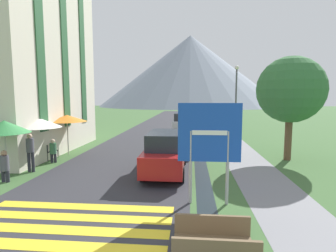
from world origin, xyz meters
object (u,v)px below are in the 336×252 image
(cafe_chair_middle, at_px, (28,157))
(cafe_umbrella_rear_orange, at_px, (67,118))
(person_seated_near, at_px, (5,165))
(hotel_building, at_px, (20,38))
(person_seated_far, at_px, (53,150))
(footbridge, at_px, (214,245))
(parked_car_far, at_px, (182,122))
(road_sign, at_px, (209,140))
(cafe_umbrella_front_green, at_px, (4,127))
(parked_car_near, at_px, (165,152))
(tree_by_path, at_px, (291,90))
(streetlamp, at_px, (236,98))
(person_standing_terrace, at_px, (30,150))
(cafe_chair_far_right, at_px, (52,150))
(cafe_umbrella_middle_white, at_px, (37,122))
(cafe_chair_far_left, at_px, (45,151))

(cafe_chair_middle, xyz_separation_m, cafe_umbrella_rear_orange, (0.57, 2.96, 1.59))
(cafe_chair_middle, relative_size, person_seated_near, 0.67)
(hotel_building, relative_size, person_seated_far, 10.52)
(footbridge, distance_m, parked_car_far, 19.78)
(road_sign, distance_m, cafe_umbrella_front_green, 8.26)
(road_sign, xyz_separation_m, parked_car_far, (-1.39, 17.01, -1.10))
(parked_car_near, distance_m, tree_by_path, 7.40)
(parked_car_near, height_order, parked_car_far, same)
(person_seated_near, height_order, streetlamp, streetlamp)
(parked_car_far, distance_m, person_standing_terrace, 15.46)
(cafe_chair_far_right, bearing_deg, cafe_umbrella_rear_orange, 84.31)
(cafe_chair_far_right, bearing_deg, road_sign, -26.27)
(cafe_umbrella_middle_white, height_order, cafe_umbrella_rear_orange, cafe_umbrella_middle_white)
(hotel_building, distance_m, streetlamp, 14.22)
(cafe_chair_far_right, distance_m, cafe_umbrella_front_green, 3.71)
(footbridge, relative_size, tree_by_path, 0.31)
(person_seated_far, bearing_deg, road_sign, -31.21)
(person_standing_terrace, relative_size, streetlamp, 0.31)
(road_sign, bearing_deg, person_standing_terrace, 159.48)
(hotel_building, height_order, cafe_chair_far_left, hotel_building)
(cafe_chair_far_right, bearing_deg, cafe_umbrella_front_green, -84.42)
(cafe_chair_far_left, bearing_deg, streetlamp, 29.50)
(cafe_chair_middle, bearing_deg, hotel_building, 96.10)
(parked_car_far, relative_size, streetlamp, 0.82)
(cafe_umbrella_rear_orange, bearing_deg, person_seated_far, -85.52)
(cafe_umbrella_front_green, relative_size, person_seated_far, 1.97)
(cafe_umbrella_middle_white, relative_size, tree_by_path, 0.43)
(person_standing_terrace, bearing_deg, person_seated_near, -95.65)
(cafe_chair_far_right, xyz_separation_m, cafe_umbrella_rear_orange, (0.29, 1.27, 1.59))
(hotel_building, xyz_separation_m, cafe_chair_far_right, (2.71, -1.93, -6.29))
(person_seated_near, bearing_deg, road_sign, -10.30)
(footbridge, relative_size, person_standing_terrace, 0.99)
(cafe_umbrella_middle_white, bearing_deg, person_seated_near, -82.68)
(person_standing_terrace, bearing_deg, cafe_chair_far_left, 104.28)
(hotel_building, xyz_separation_m, parked_car_far, (9.27, 9.85, -5.90))
(cafe_chair_far_right, height_order, tree_by_path, tree_by_path)
(parked_car_near, height_order, streetlamp, streetlamp)
(road_sign, height_order, footbridge, road_sign)
(person_seated_near, bearing_deg, parked_car_near, 17.29)
(hotel_building, relative_size, footbridge, 7.49)
(road_sign, distance_m, person_seated_near, 8.00)
(cafe_umbrella_rear_orange, bearing_deg, footbridge, -50.50)
(parked_car_far, distance_m, streetlamp, 7.64)
(cafe_umbrella_rear_orange, bearing_deg, hotel_building, 167.57)
(cafe_chair_middle, height_order, cafe_chair_far_left, same)
(cafe_chair_far_right, xyz_separation_m, person_seated_far, (0.44, -0.68, 0.16))
(road_sign, distance_m, parked_car_far, 17.10)
(cafe_chair_far_left, height_order, cafe_umbrella_middle_white, cafe_umbrella_middle_white)
(footbridge, height_order, parked_car_near, parked_car_near)
(footbridge, height_order, cafe_chair_middle, cafe_chair_middle)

